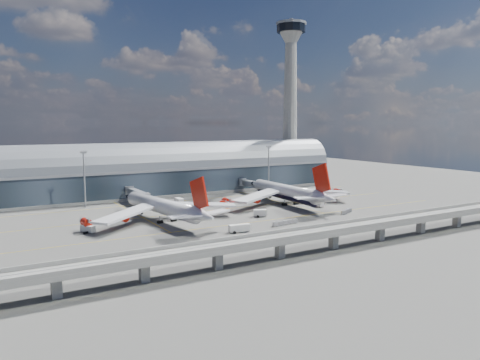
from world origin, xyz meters
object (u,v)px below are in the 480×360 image
service_truck_0 (88,229)px  cargo_train_2 (346,211)px  cargo_train_0 (343,229)px  floodlight_mast_right (269,167)px  cargo_train_1 (285,223)px  floodlight_mast_left (84,178)px  service_truck_5 (141,206)px  control_tower (290,102)px  service_truck_4 (179,202)px  airliner_left (165,207)px  service_truck_2 (239,228)px  service_truck_3 (319,204)px  airliner_right (288,192)px  service_truck_1 (260,213)px

service_truck_0 → cargo_train_2: (103.09, -19.63, -0.52)m
cargo_train_0 → floodlight_mast_right: bearing=-8.7°
cargo_train_1 → cargo_train_2: cargo_train_1 is taller
floodlight_mast_left → service_truck_5: bearing=-39.3°
control_tower → floodlight_mast_left: 143.01m
floodlight_mast_left → service_truck_5: floodlight_mast_left is taller
service_truck_4 → airliner_left: bearing=-121.4°
service_truck_4 → service_truck_5: bearing=-174.4°
service_truck_0 → service_truck_2: size_ratio=0.82×
service_truck_0 → service_truck_5: 45.33m
service_truck_3 → airliner_right: bearing=128.7°
floodlight_mast_right → airliner_right: floodlight_mast_right is taller
service_truck_0 → cargo_train_2: service_truck_0 is taller
floodlight_mast_left → service_truck_3: size_ratio=4.25×
service_truck_3 → cargo_train_0: (-24.28, -42.52, -0.53)m
airliner_left → cargo_train_1: bearing=-44.9°
control_tower → cargo_train_0: control_tower is taller
cargo_train_1 → airliner_left: bearing=59.9°
service_truck_5 → cargo_train_2: bearing=-72.8°
airliner_left → cargo_train_0: airliner_left is taller
control_tower → service_truck_3: control_tower is taller
service_truck_2 → cargo_train_2: service_truck_2 is taller
service_truck_4 → control_tower: bearing=24.3°
cargo_train_2 → service_truck_4: bearing=70.3°
airliner_left → service_truck_5: size_ratio=10.08×
floodlight_mast_right → cargo_train_0: floodlight_mast_right is taller
service_truck_1 → service_truck_2: size_ratio=0.72×
control_tower → service_truck_0: (-145.12, -78.21, -50.32)m
cargo_train_2 → cargo_train_1: bearing=124.5°
airliner_left → service_truck_1: size_ratio=11.84×
service_truck_3 → cargo_train_2: (0.31, -17.82, -0.65)m
service_truck_4 → service_truck_2: bearing=-93.1°
service_truck_5 → cargo_train_1: 68.85m
service_truck_5 → cargo_train_1: service_truck_5 is taller
control_tower → service_truck_2: 152.59m
airliner_left → cargo_train_1: size_ratio=5.59×
service_truck_4 → cargo_train_1: 62.72m
control_tower → service_truck_1: size_ratio=18.27×
control_tower → service_truck_5: bearing=-158.6°
control_tower → floodlight_mast_right: size_ratio=4.01×
service_truck_4 → service_truck_0: bearing=-144.5°
service_truck_3 → service_truck_5: 80.30m
service_truck_2 → service_truck_3: 61.77m
floodlight_mast_right → service_truck_3: (-7.34, -52.02, -12.19)m
service_truck_0 → floodlight_mast_right: bearing=-0.9°
cargo_train_1 → service_truck_3: bearing=-49.8°
service_truck_5 → service_truck_0: bearing=-169.1°
service_truck_1 → cargo_train_2: size_ratio=0.64×
service_truck_0 → cargo_train_2: size_ratio=0.73×
control_tower → service_truck_0: bearing=-151.7°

